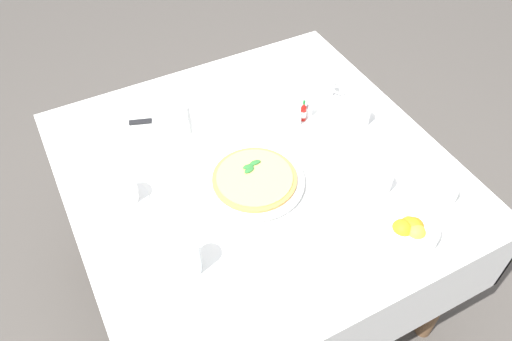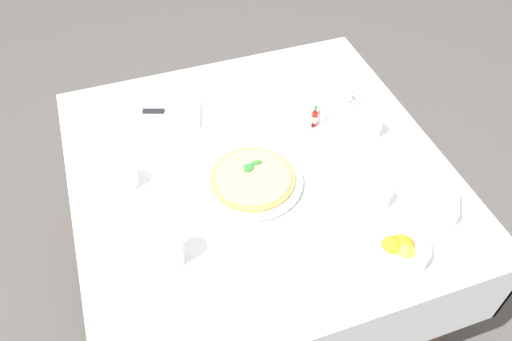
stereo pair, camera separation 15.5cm
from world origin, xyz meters
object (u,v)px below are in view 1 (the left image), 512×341
(napkin_folded, at_px, (155,124))
(hot_sauce_bottle, at_px, (303,112))
(citrus_bowl, at_px, (410,230))
(menu_card, at_px, (454,186))
(water_glass_far_left, at_px, (188,259))
(pizza, at_px, (255,178))
(pizza_plate, at_px, (255,181))
(coffee_cup_near_right, at_px, (324,88))
(coffee_cup_back_corner, at_px, (378,183))
(dinner_knife, at_px, (156,121))
(pepper_shaker, at_px, (298,118))
(salt_shaker, at_px, (309,110))
(coffee_cup_center_back, at_px, (358,116))
(coffee_cup_right_edge, at_px, (125,193))

(napkin_folded, bearing_deg, hot_sauce_bottle, -7.92)
(citrus_bowl, xyz_separation_m, menu_card, (0.22, 0.07, 0.00))
(water_glass_far_left, xyz_separation_m, napkin_folded, (0.11, 0.57, -0.04))
(pizza, height_order, menu_card, menu_card)
(pizza, xyz_separation_m, napkin_folded, (-0.18, 0.38, -0.01))
(citrus_bowl, bearing_deg, pizza_plate, 127.85)
(coffee_cup_near_right, relative_size, water_glass_far_left, 1.25)
(coffee_cup_back_corner, relative_size, dinner_knife, 0.70)
(pepper_shaker, bearing_deg, menu_card, -62.15)
(water_glass_far_left, bearing_deg, citrus_bowl, -17.68)
(menu_card, bearing_deg, pizza, 94.03)
(coffee_cup_back_corner, xyz_separation_m, salt_shaker, (-0.01, 0.38, -0.00))
(salt_shaker, height_order, menu_card, menu_card)
(pizza, bearing_deg, napkin_folded, 114.72)
(pizza_plate, height_order, menu_card, menu_card)
(pizza_plate, distance_m, menu_card, 0.59)
(coffee_cup_back_corner, bearing_deg, pizza_plate, 149.33)
(water_glass_far_left, relative_size, menu_card, 1.37)
(coffee_cup_near_right, xyz_separation_m, pepper_shaker, (-0.17, -0.10, -0.00))
(coffee_cup_back_corner, relative_size, water_glass_far_left, 1.27)
(pizza_plate, height_order, citrus_bowl, citrus_bowl)
(coffee_cup_center_back, distance_m, coffee_cup_near_right, 0.19)
(pizza, xyz_separation_m, coffee_cup_center_back, (0.44, 0.08, 0.01))
(hot_sauce_bottle, bearing_deg, coffee_cup_center_back, -32.70)
(coffee_cup_right_edge, xyz_separation_m, napkin_folded, (0.19, 0.27, -0.02))
(pizza, xyz_separation_m, coffee_cup_back_corner, (0.32, -0.19, 0.00))
(water_glass_far_left, bearing_deg, hot_sauce_bottle, 32.93)
(salt_shaker, bearing_deg, water_glass_far_left, -147.63)
(coffee_cup_right_edge, bearing_deg, coffee_cup_back_corner, -24.32)
(menu_card, bearing_deg, water_glass_far_left, 116.73)
(coffee_cup_back_corner, xyz_separation_m, napkin_folded, (-0.49, 0.57, -0.02))
(coffee_cup_back_corner, xyz_separation_m, water_glass_far_left, (-0.61, 0.00, 0.02))
(napkin_folded, relative_size, hot_sauce_bottle, 2.98)
(salt_shaker, bearing_deg, citrus_bowl, -92.13)
(hot_sauce_bottle, bearing_deg, salt_shaker, 19.65)
(coffee_cup_center_back, relative_size, dinner_knife, 0.68)
(menu_card, bearing_deg, coffee_cup_center_back, 45.20)
(salt_shaker, bearing_deg, pizza_plate, -148.06)
(coffee_cup_back_corner, relative_size, menu_card, 1.75)
(pepper_shaker, bearing_deg, pizza, -145.76)
(coffee_cup_back_corner, relative_size, coffee_cup_near_right, 1.02)
(coffee_cup_back_corner, bearing_deg, napkin_folded, 130.77)
(coffee_cup_back_corner, bearing_deg, coffee_cup_right_edge, 155.68)
(coffee_cup_right_edge, distance_m, pepper_shaker, 0.62)
(coffee_cup_center_back, relative_size, salt_shaker, 2.31)
(water_glass_far_left, relative_size, citrus_bowl, 0.69)
(pizza_plate, height_order, pepper_shaker, pepper_shaker)
(pizza_plate, bearing_deg, coffee_cup_near_right, 32.56)
(hot_sauce_bottle, bearing_deg, pizza_plate, -146.97)
(coffee_cup_right_edge, height_order, pepper_shaker, coffee_cup_right_edge)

